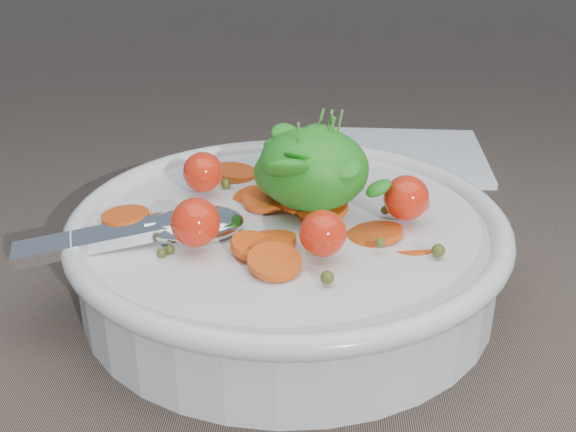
{
  "coord_description": "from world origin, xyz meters",
  "views": [
    {
      "loc": [
        -0.0,
        -0.44,
        0.26
      ],
      "look_at": [
        -0.02,
        -0.02,
        0.06
      ],
      "focal_mm": 45.0,
      "sensor_mm": 36.0,
      "label": 1
    }
  ],
  "objects": [
    {
      "name": "ground",
      "position": [
        0.0,
        0.0,
        0.0
      ],
      "size": [
        6.0,
        6.0,
        0.0
      ],
      "primitive_type": "plane",
      "color": "brown",
      "rests_on": "ground"
    },
    {
      "name": "bowl",
      "position": [
        -0.02,
        -0.02,
        0.03
      ],
      "size": [
        0.31,
        0.29,
        0.12
      ],
      "color": "silver",
      "rests_on": "ground"
    },
    {
      "name": "napkin",
      "position": [
        0.08,
        0.24,
        0.0
      ],
      "size": [
        0.17,
        0.15,
        0.01
      ],
      "primitive_type": "cube",
      "rotation": [
        0.0,
        0.0,
        -0.03
      ],
      "color": "white",
      "rests_on": "ground"
    }
  ]
}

